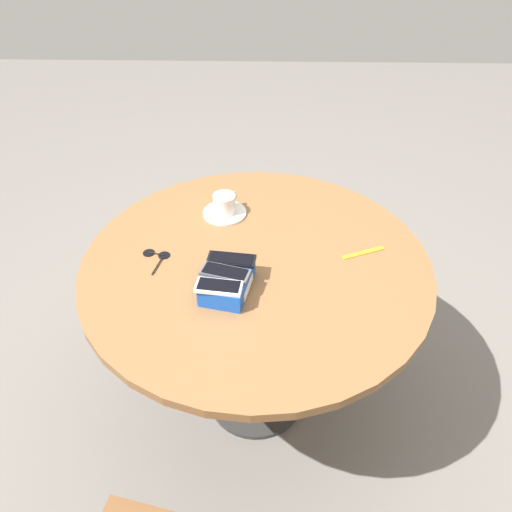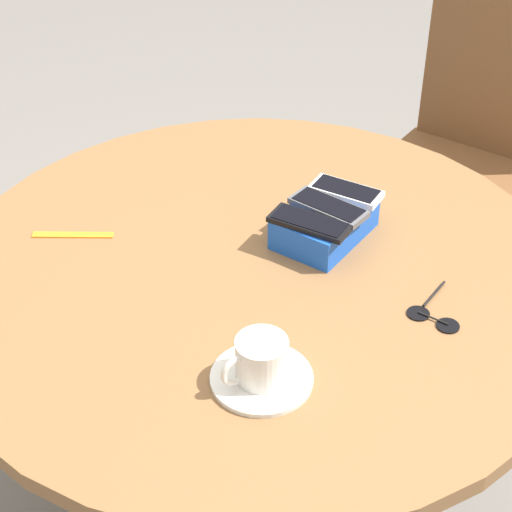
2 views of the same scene
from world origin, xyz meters
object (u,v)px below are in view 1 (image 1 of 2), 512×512
object	(u,v)px
phone_white	(219,287)
saucer	(225,213)
phone_black	(231,259)
sunglasses	(156,256)
lanyard_strap	(363,253)
phone_gray	(225,272)
round_table	(256,282)
coffee_cup	(225,203)
phone_box	(227,281)

from	to	relation	value
phone_white	saucer	size ratio (longest dim) A/B	0.89
phone_black	saucer	distance (m)	0.33
sunglasses	lanyard_strap	bearing A→B (deg)	-87.26
phone_gray	saucer	xyz separation A→B (m)	(0.38, 0.03, -0.06)
round_table	coffee_cup	world-z (taller)	coffee_cup
saucer	phone_gray	bearing A→B (deg)	-175.30
sunglasses	round_table	bearing A→B (deg)	-92.92
round_table	phone_box	distance (m)	0.19
phone_gray	phone_black	world-z (taller)	phone_gray
round_table	phone_white	world-z (taller)	phone_white
phone_white	phone_black	size ratio (longest dim) A/B	0.92
phone_box	coffee_cup	bearing A→B (deg)	5.26
phone_box	lanyard_strap	distance (m)	0.45
coffee_cup	sunglasses	size ratio (longest dim) A/B	0.78
phone_box	lanyard_strap	size ratio (longest dim) A/B	1.38
round_table	phone_gray	distance (m)	0.22
coffee_cup	phone_black	bearing A→B (deg)	-172.25
lanyard_strap	phone_box	bearing A→B (deg)	112.60
coffee_cup	sunglasses	xyz separation A→B (m)	(-0.24, 0.20, -0.04)
round_table	phone_gray	world-z (taller)	phone_gray
phone_box	coffee_cup	xyz separation A→B (m)	(0.38, 0.04, 0.01)
phone_white	phone_black	bearing A→B (deg)	-12.89
phone_black	round_table	bearing A→B (deg)	-45.29
phone_gray	lanyard_strap	bearing A→B (deg)	-67.53
round_table	saucer	world-z (taller)	saucer
phone_box	phone_gray	size ratio (longest dim) A/B	1.35
coffee_cup	lanyard_strap	distance (m)	0.50
coffee_cup	sunglasses	bearing A→B (deg)	140.15
phone_white	lanyard_strap	bearing A→B (deg)	-61.70
phone_black	lanyard_strap	bearing A→B (deg)	-74.10
phone_white	coffee_cup	xyz separation A→B (m)	(0.44, 0.02, -0.02)
phone_box	coffee_cup	world-z (taller)	coffee_cup
phone_gray	saucer	bearing A→B (deg)	4.70
phone_box	phone_gray	distance (m)	0.04
phone_box	phone_black	xyz separation A→B (m)	(0.06, -0.01, 0.03)
coffee_cup	lanyard_strap	world-z (taller)	coffee_cup
saucer	lanyard_strap	bearing A→B (deg)	-114.30
phone_black	lanyard_strap	xyz separation A→B (m)	(0.12, -0.41, -0.06)
round_table	sunglasses	bearing A→B (deg)	87.08
phone_black	phone_gray	bearing A→B (deg)	166.47
phone_box	phone_gray	bearing A→B (deg)	100.64
phone_white	coffee_cup	distance (m)	0.44
saucer	coffee_cup	xyz separation A→B (m)	(0.00, -0.00, 0.04)
coffee_cup	sunglasses	world-z (taller)	coffee_cup
lanyard_strap	phone_black	bearing A→B (deg)	105.90
phone_box	sunglasses	bearing A→B (deg)	58.59
phone_gray	phone_black	bearing A→B (deg)	-13.53
round_table	phone_gray	xyz separation A→B (m)	(-0.13, 0.08, 0.15)
sunglasses	phone_box	bearing A→B (deg)	-121.41
phone_gray	sunglasses	bearing A→B (deg)	57.86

